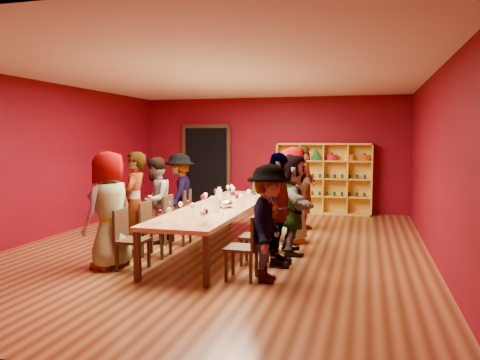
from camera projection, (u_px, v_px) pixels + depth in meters
The scene contains 49 objects.
room_shell at pixel (221, 163), 8.11m from camera, with size 7.10×9.10×3.04m.
tasting_table at pixel (221, 208), 8.19m from camera, with size 1.10×4.50×0.75m.
doorway at pixel (207, 167), 12.88m from camera, with size 1.40×0.17×2.30m.
shelving_unit at pixel (324, 175), 11.95m from camera, with size 2.40×0.40×1.80m.
chair_person_left_0 at pixel (128, 236), 6.85m from camera, with size 0.42×0.42×0.89m.
person_left_0 at pixel (109, 210), 6.89m from camera, with size 0.85×0.46×1.73m, color #C38290.
chair_person_left_1 at pixel (152, 226), 7.61m from camera, with size 0.42×0.42×0.89m.
person_left_1 at pixel (134, 204), 7.66m from camera, with size 0.62×0.45×1.70m, color #D58F93.
chair_person_left_2 at pixel (174, 217), 8.48m from camera, with size 0.42×0.42×0.89m.
person_left_2 at pixel (155, 200), 8.55m from camera, with size 0.77×0.42×1.58m, color #505055.
chair_person_left_3 at pixel (192, 209), 9.38m from camera, with size 0.42×0.42×0.89m.
person_left_3 at pixel (180, 193), 9.42m from camera, with size 1.05×0.43×1.63m, color pink.
chair_person_right_0 at pixel (247, 244), 6.34m from camera, with size 0.42×0.42×0.89m.
person_right_0 at pixel (269, 223), 6.24m from camera, with size 1.02×0.42×1.58m, color pink.
chair_person_right_1 at pixel (260, 232), 7.09m from camera, with size 0.42×0.42×0.89m.
person_right_1 at pixel (278, 210), 6.99m from camera, with size 1.00×0.46×1.71m, color #5174A8.
chair_person_right_2 at pixel (271, 223), 7.89m from camera, with size 0.42×0.42×0.89m.
person_right_2 at pixel (292, 204), 7.76m from camera, with size 1.54×0.44×1.66m, color #151F3B.
chair_person_right_3 at pixel (280, 215), 8.69m from camera, with size 0.42×0.42×0.89m.
person_right_3 at pixel (293, 195), 8.59m from camera, with size 0.86×0.47×1.76m, color #5E7DC3.
chair_person_right_4 at pixel (290, 206), 9.87m from camera, with size 0.42×0.42×0.89m.
person_right_4 at pixel (305, 188), 9.76m from camera, with size 0.64×0.47×1.76m, color white.
wine_glass_0 at pixel (193, 207), 6.92m from camera, with size 0.09×0.09×0.22m.
wine_glass_1 at pixel (188, 203), 7.43m from camera, with size 0.08×0.08×0.19m.
wine_glass_2 at pixel (223, 204), 7.25m from camera, with size 0.08×0.08×0.21m.
wine_glass_3 at pixel (203, 214), 6.32m from camera, with size 0.08×0.08×0.20m.
wine_glass_4 at pixel (233, 194), 8.52m from camera, with size 0.09×0.09×0.22m.
wine_glass_5 at pixel (181, 205), 7.29m from camera, with size 0.08×0.08×0.19m.
wine_glass_6 at pixel (205, 196), 8.36m from camera, with size 0.08×0.08×0.21m.
wine_glass_7 at pixel (212, 199), 7.76m from camera, with size 0.09×0.09×0.22m.
wine_glass_8 at pixel (259, 188), 9.66m from camera, with size 0.08×0.08×0.20m.
wine_glass_9 at pixel (241, 198), 8.06m from camera, with size 0.08×0.08×0.21m.
wine_glass_10 at pixel (224, 205), 7.16m from camera, with size 0.08×0.08×0.21m.
wine_glass_11 at pixel (203, 198), 8.11m from camera, with size 0.08×0.08×0.20m.
wine_glass_12 at pixel (232, 187), 10.01m from camera, with size 0.08×0.08×0.19m.
wine_glass_13 at pixel (160, 213), 6.47m from camera, with size 0.08×0.08×0.19m.
wine_glass_14 at pixel (216, 191), 9.09m from camera, with size 0.08×0.08×0.19m.
wine_glass_15 at pixel (233, 189), 9.46m from camera, with size 0.08×0.08×0.21m.
wine_glass_16 at pixel (237, 197), 8.23m from camera, with size 0.08×0.08×0.20m.
wine_glass_17 at pixel (249, 192), 8.86m from camera, with size 0.08×0.08×0.21m.
wine_glass_18 at pixel (252, 192), 9.12m from camera, with size 0.07×0.07×0.18m.
wine_glass_19 at pixel (263, 187), 9.94m from camera, with size 0.08×0.08×0.20m.
wine_glass_20 at pixel (169, 211), 6.67m from camera, with size 0.08×0.08×0.19m.
wine_glass_21 at pixel (228, 187), 9.84m from camera, with size 0.08×0.08×0.19m.
wine_glass_22 at pixel (205, 213), 6.44m from camera, with size 0.08×0.08×0.21m.
spittoon_bowl at pixel (225, 204), 7.92m from camera, with size 0.27×0.27×0.15m, color #B4B7BB.
carafe_a at pixel (219, 196), 8.51m from camera, with size 0.12×0.12×0.29m.
carafe_b at pixel (216, 205), 7.44m from camera, with size 0.11×0.11×0.26m.
wine_bottle at pixel (254, 190), 9.68m from camera, with size 0.08×0.08×0.30m.
Camera 1 is at (2.45, -7.74, 1.92)m, focal length 35.00 mm.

